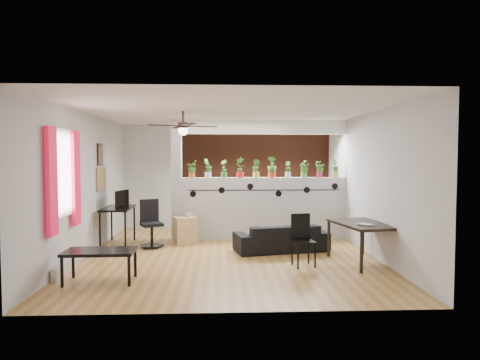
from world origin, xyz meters
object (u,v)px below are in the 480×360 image
object	(u,v)px
potted_plant_5	(272,166)
cube_shelf	(185,230)
potted_plant_9	(335,167)
potted_plant_4	(256,168)
office_chair	(151,227)
potted_plant_7	(304,168)
dining_table	(363,227)
folding_chair	(302,235)
potted_plant_3	(240,167)
potted_plant_0	(192,168)
potted_plant_2	(224,168)
potted_plant_8	(320,169)
computer_desk	(118,211)
potted_plant_1	(208,168)
cup	(188,215)
ceiling_fan	(183,127)
potted_plant_6	(288,169)
sofa	(281,238)
coffee_table	(100,253)

from	to	relation	value
potted_plant_5	cube_shelf	world-z (taller)	potted_plant_5
potted_plant_9	potted_plant_4	bearing A→B (deg)	-180.00
potted_plant_9	office_chair	world-z (taller)	potted_plant_9
potted_plant_7	dining_table	xyz separation A→B (m)	(0.57, -2.27, -0.94)
folding_chair	potted_plant_3	bearing A→B (deg)	111.36
potted_plant_0	potted_plant_2	bearing A→B (deg)	0.00
potted_plant_0	cube_shelf	world-z (taller)	potted_plant_0
potted_plant_3	potted_plant_8	xyz separation A→B (m)	(1.76, 0.00, -0.05)
computer_desk	potted_plant_4	bearing A→B (deg)	11.03
potted_plant_1	cube_shelf	size ratio (longest dim) A/B	0.75
cup	computer_desk	size ratio (longest dim) A/B	0.11
potted_plant_2	potted_plant_7	bearing A→B (deg)	0.00
office_chair	dining_table	size ratio (longest dim) A/B	0.68
potted_plant_1	potted_plant_7	distance (m)	2.11
potted_plant_7	potted_plant_9	xyz separation A→B (m)	(0.70, -0.00, 0.02)
ceiling_fan	potted_plant_6	bearing A→B (deg)	40.24
potted_plant_5	cup	xyz separation A→B (m)	(-1.82, -0.44, -1.00)
potted_plant_9	cube_shelf	bearing A→B (deg)	-172.38
ceiling_fan	potted_plant_6	distance (m)	2.89
office_chair	dining_table	xyz separation A→B (m)	(3.79, -1.45, 0.20)
potted_plant_9	cup	distance (m)	3.39
sofa	potted_plant_0	bearing A→B (deg)	-47.32
potted_plant_3	cube_shelf	bearing A→B (deg)	-159.39
sofa	cup	xyz separation A→B (m)	(-1.85, 0.83, 0.35)
potted_plant_2	potted_plant_4	size ratio (longest dim) A/B	0.98
sofa	coffee_table	bearing A→B (deg)	21.89
potted_plant_6	coffee_table	world-z (taller)	potted_plant_6
potted_plant_7	sofa	bearing A→B (deg)	-117.76
cup	coffee_table	xyz separation A→B (m)	(-1.03, -2.76, -0.19)
computer_desk	coffee_table	bearing A→B (deg)	-81.89
folding_chair	potted_plant_7	bearing A→B (deg)	78.57
potted_plant_7	cup	size ratio (longest dim) A/B	3.04
potted_plant_7	ceiling_fan	bearing A→B (deg)	-144.00
potted_plant_3	folding_chair	xyz separation A→B (m)	(0.93, -2.37, -1.08)
potted_plant_0	sofa	size ratio (longest dim) A/B	0.23
sofa	cube_shelf	world-z (taller)	cube_shelf
ceiling_fan	computer_desk	distance (m)	2.50
potted_plant_3	potted_plant_4	world-z (taller)	potted_plant_3
potted_plant_1	cube_shelf	world-z (taller)	potted_plant_1
potted_plant_1	sofa	size ratio (longest dim) A/B	0.25
potted_plant_2	potted_plant_0	bearing A→B (deg)	-180.00
potted_plant_8	potted_plant_6	bearing A→B (deg)	180.00
potted_plant_1	office_chair	world-z (taller)	potted_plant_1
ceiling_fan	coffee_table	world-z (taller)	ceiling_fan
potted_plant_9	office_chair	bearing A→B (deg)	-168.19
potted_plant_0	potted_plant_7	world-z (taller)	potted_plant_0
potted_plant_2	folding_chair	size ratio (longest dim) A/B	0.46
potted_plant_5	potted_plant_6	distance (m)	0.36
potted_plant_8	office_chair	world-z (taller)	potted_plant_8
potted_plant_7	office_chair	distance (m)	3.51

